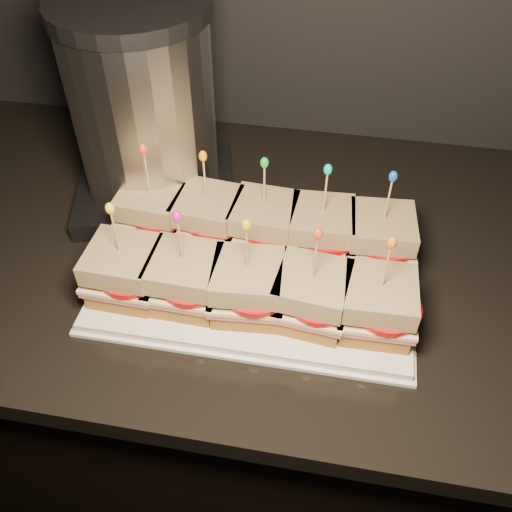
# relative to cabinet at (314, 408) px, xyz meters

# --- Properties ---
(cabinet) EXTENTS (2.63, 0.67, 0.90)m
(cabinet) POSITION_rel_cabinet_xyz_m (0.00, 0.00, 0.00)
(cabinet) COLOR black
(cabinet) RESTS_ON ground
(granite_slab) EXTENTS (2.67, 0.71, 0.03)m
(granite_slab) POSITION_rel_cabinet_xyz_m (0.00, -0.00, 0.47)
(granite_slab) COLOR black
(granite_slab) RESTS_ON cabinet
(platter) EXTENTS (0.46, 0.29, 0.02)m
(platter) POSITION_rel_cabinet_xyz_m (-0.11, -0.09, 0.49)
(platter) COLOR white
(platter) RESTS_ON granite_slab
(platter_rim) EXTENTS (0.47, 0.30, 0.01)m
(platter_rim) POSITION_rel_cabinet_xyz_m (-0.11, -0.09, 0.48)
(platter_rim) COLOR white
(platter_rim) RESTS_ON granite_slab
(sandwich_0_bread_bot) EXTENTS (0.10, 0.10, 0.03)m
(sandwich_0_bread_bot) POSITION_rel_cabinet_xyz_m (-0.29, -0.02, 0.51)
(sandwich_0_bread_bot) COLOR brown
(sandwich_0_bread_bot) RESTS_ON platter
(sandwich_0_ham) EXTENTS (0.11, 0.10, 0.01)m
(sandwich_0_ham) POSITION_rel_cabinet_xyz_m (-0.29, -0.02, 0.53)
(sandwich_0_ham) COLOR #B15B54
(sandwich_0_ham) RESTS_ON sandwich_0_bread_bot
(sandwich_0_cheese) EXTENTS (0.11, 0.11, 0.01)m
(sandwich_0_cheese) POSITION_rel_cabinet_xyz_m (-0.29, -0.02, 0.54)
(sandwich_0_cheese) COLOR #FFE5A9
(sandwich_0_cheese) RESTS_ON sandwich_0_ham
(sandwich_0_tomato) EXTENTS (0.09, 0.09, 0.01)m
(sandwich_0_tomato) POSITION_rel_cabinet_xyz_m (-0.28, -0.03, 0.54)
(sandwich_0_tomato) COLOR red
(sandwich_0_tomato) RESTS_ON sandwich_0_cheese
(sandwich_0_bread_top) EXTENTS (0.10, 0.10, 0.03)m
(sandwich_0_bread_top) POSITION_rel_cabinet_xyz_m (-0.29, -0.02, 0.56)
(sandwich_0_bread_top) COLOR brown
(sandwich_0_bread_top) RESTS_ON sandwich_0_tomato
(sandwich_0_pick) EXTENTS (0.00, 0.00, 0.09)m
(sandwich_0_pick) POSITION_rel_cabinet_xyz_m (-0.29, -0.02, 0.61)
(sandwich_0_pick) COLOR tan
(sandwich_0_pick) RESTS_ON sandwich_0_bread_top
(sandwich_0_frill) EXTENTS (0.01, 0.01, 0.02)m
(sandwich_0_frill) POSITION_rel_cabinet_xyz_m (-0.29, -0.02, 0.66)
(sandwich_0_frill) COLOR #EE3A25
(sandwich_0_frill) RESTS_ON sandwich_0_pick
(sandwich_1_bread_bot) EXTENTS (0.10, 0.10, 0.03)m
(sandwich_1_bread_bot) POSITION_rel_cabinet_xyz_m (-0.20, -0.02, 0.51)
(sandwich_1_bread_bot) COLOR brown
(sandwich_1_bread_bot) RESTS_ON platter
(sandwich_1_ham) EXTENTS (0.11, 0.11, 0.01)m
(sandwich_1_ham) POSITION_rel_cabinet_xyz_m (-0.20, -0.02, 0.53)
(sandwich_1_ham) COLOR #B15B54
(sandwich_1_ham) RESTS_ON sandwich_1_bread_bot
(sandwich_1_cheese) EXTENTS (0.11, 0.11, 0.01)m
(sandwich_1_cheese) POSITION_rel_cabinet_xyz_m (-0.20, -0.02, 0.54)
(sandwich_1_cheese) COLOR #FFE5A9
(sandwich_1_cheese) RESTS_ON sandwich_1_ham
(sandwich_1_tomato) EXTENTS (0.09, 0.09, 0.01)m
(sandwich_1_tomato) POSITION_rel_cabinet_xyz_m (-0.19, -0.03, 0.54)
(sandwich_1_tomato) COLOR red
(sandwich_1_tomato) RESTS_ON sandwich_1_cheese
(sandwich_1_bread_top) EXTENTS (0.10, 0.10, 0.03)m
(sandwich_1_bread_top) POSITION_rel_cabinet_xyz_m (-0.20, -0.02, 0.56)
(sandwich_1_bread_top) COLOR brown
(sandwich_1_bread_top) RESTS_ON sandwich_1_tomato
(sandwich_1_pick) EXTENTS (0.00, 0.00, 0.09)m
(sandwich_1_pick) POSITION_rel_cabinet_xyz_m (-0.20, -0.02, 0.61)
(sandwich_1_pick) COLOR tan
(sandwich_1_pick) RESTS_ON sandwich_1_bread_top
(sandwich_1_frill) EXTENTS (0.01, 0.01, 0.02)m
(sandwich_1_frill) POSITION_rel_cabinet_xyz_m (-0.20, -0.02, 0.66)
(sandwich_1_frill) COLOR orange
(sandwich_1_frill) RESTS_ON sandwich_1_pick
(sandwich_2_bread_bot) EXTENTS (0.10, 0.10, 0.03)m
(sandwich_2_bread_bot) POSITION_rel_cabinet_xyz_m (-0.11, -0.02, 0.51)
(sandwich_2_bread_bot) COLOR brown
(sandwich_2_bread_bot) RESTS_ON platter
(sandwich_2_ham) EXTENTS (0.11, 0.10, 0.01)m
(sandwich_2_ham) POSITION_rel_cabinet_xyz_m (-0.11, -0.02, 0.53)
(sandwich_2_ham) COLOR #B15B54
(sandwich_2_ham) RESTS_ON sandwich_2_bread_bot
(sandwich_2_cheese) EXTENTS (0.11, 0.11, 0.01)m
(sandwich_2_cheese) POSITION_rel_cabinet_xyz_m (-0.11, -0.02, 0.54)
(sandwich_2_cheese) COLOR #FFE5A9
(sandwich_2_cheese) RESTS_ON sandwich_2_ham
(sandwich_2_tomato) EXTENTS (0.09, 0.09, 0.01)m
(sandwich_2_tomato) POSITION_rel_cabinet_xyz_m (-0.10, -0.03, 0.54)
(sandwich_2_tomato) COLOR red
(sandwich_2_tomato) RESTS_ON sandwich_2_cheese
(sandwich_2_bread_top) EXTENTS (0.10, 0.10, 0.03)m
(sandwich_2_bread_top) POSITION_rel_cabinet_xyz_m (-0.11, -0.02, 0.56)
(sandwich_2_bread_top) COLOR brown
(sandwich_2_bread_top) RESTS_ON sandwich_2_tomato
(sandwich_2_pick) EXTENTS (0.00, 0.00, 0.09)m
(sandwich_2_pick) POSITION_rel_cabinet_xyz_m (-0.11, -0.02, 0.61)
(sandwich_2_pick) COLOR tan
(sandwich_2_pick) RESTS_ON sandwich_2_bread_top
(sandwich_2_frill) EXTENTS (0.01, 0.01, 0.02)m
(sandwich_2_frill) POSITION_rel_cabinet_xyz_m (-0.11, -0.02, 0.66)
(sandwich_2_frill) COLOR green
(sandwich_2_frill) RESTS_ON sandwich_2_pick
(sandwich_3_bread_bot) EXTENTS (0.10, 0.10, 0.03)m
(sandwich_3_bread_bot) POSITION_rel_cabinet_xyz_m (-0.03, -0.02, 0.51)
(sandwich_3_bread_bot) COLOR brown
(sandwich_3_bread_bot) RESTS_ON platter
(sandwich_3_ham) EXTENTS (0.11, 0.10, 0.01)m
(sandwich_3_ham) POSITION_rel_cabinet_xyz_m (-0.03, -0.02, 0.53)
(sandwich_3_ham) COLOR #B15B54
(sandwich_3_ham) RESTS_ON sandwich_3_bread_bot
(sandwich_3_cheese) EXTENTS (0.11, 0.10, 0.01)m
(sandwich_3_cheese) POSITION_rel_cabinet_xyz_m (-0.03, -0.02, 0.54)
(sandwich_3_cheese) COLOR #FFE5A9
(sandwich_3_cheese) RESTS_ON sandwich_3_ham
(sandwich_3_tomato) EXTENTS (0.09, 0.09, 0.01)m
(sandwich_3_tomato) POSITION_rel_cabinet_xyz_m (-0.01, -0.03, 0.54)
(sandwich_3_tomato) COLOR red
(sandwich_3_tomato) RESTS_ON sandwich_3_cheese
(sandwich_3_bread_top) EXTENTS (0.10, 0.10, 0.03)m
(sandwich_3_bread_top) POSITION_rel_cabinet_xyz_m (-0.03, -0.02, 0.56)
(sandwich_3_bread_top) COLOR brown
(sandwich_3_bread_top) RESTS_ON sandwich_3_tomato
(sandwich_3_pick) EXTENTS (0.00, 0.00, 0.09)m
(sandwich_3_pick) POSITION_rel_cabinet_xyz_m (-0.03, -0.02, 0.61)
(sandwich_3_pick) COLOR tan
(sandwich_3_pick) RESTS_ON sandwich_3_bread_top
(sandwich_3_frill) EXTENTS (0.01, 0.01, 0.02)m
(sandwich_3_frill) POSITION_rel_cabinet_xyz_m (-0.03, -0.02, 0.66)
(sandwich_3_frill) COLOR #09B8AD
(sandwich_3_frill) RESTS_ON sandwich_3_pick
(sandwich_4_bread_bot) EXTENTS (0.10, 0.10, 0.03)m
(sandwich_4_bread_bot) POSITION_rel_cabinet_xyz_m (0.06, -0.02, 0.51)
(sandwich_4_bread_bot) COLOR brown
(sandwich_4_bread_bot) RESTS_ON platter
(sandwich_4_ham) EXTENTS (0.11, 0.10, 0.01)m
(sandwich_4_ham) POSITION_rel_cabinet_xyz_m (0.06, -0.02, 0.53)
(sandwich_4_ham) COLOR #B15B54
(sandwich_4_ham) RESTS_ON sandwich_4_bread_bot
(sandwich_4_cheese) EXTENTS (0.11, 0.11, 0.01)m
(sandwich_4_cheese) POSITION_rel_cabinet_xyz_m (0.06, -0.02, 0.54)
(sandwich_4_cheese) COLOR #FFE5A9
(sandwich_4_cheese) RESTS_ON sandwich_4_ham
(sandwich_4_tomato) EXTENTS (0.09, 0.09, 0.01)m
(sandwich_4_tomato) POSITION_rel_cabinet_xyz_m (0.08, -0.03, 0.54)
(sandwich_4_tomato) COLOR red
(sandwich_4_tomato) RESTS_ON sandwich_4_cheese
(sandwich_4_bread_top) EXTENTS (0.10, 0.10, 0.03)m
(sandwich_4_bread_top) POSITION_rel_cabinet_xyz_m (0.06, -0.02, 0.56)
(sandwich_4_bread_top) COLOR brown
(sandwich_4_bread_top) RESTS_ON sandwich_4_tomato
(sandwich_4_pick) EXTENTS (0.00, 0.00, 0.09)m
(sandwich_4_pick) POSITION_rel_cabinet_xyz_m (0.06, -0.02, 0.61)
(sandwich_4_pick) COLOR tan
(sandwich_4_pick) RESTS_ON sandwich_4_bread_top
(sandwich_4_frill) EXTENTS (0.01, 0.01, 0.02)m
(sandwich_4_frill) POSITION_rel_cabinet_xyz_m (0.06, -0.02, 0.66)
(sandwich_4_frill) COLOR blue
(sandwich_4_frill) RESTS_ON sandwich_4_pick
(sandwich_5_bread_bot) EXTENTS (0.09, 0.09, 0.03)m
(sandwich_5_bread_bot) POSITION_rel_cabinet_xyz_m (-0.29, -0.16, 0.51)
(sandwich_5_bread_bot) COLOR brown
(sandwich_5_bread_bot) RESTS_ON platter
(sandwich_5_ham) EXTENTS (0.10, 0.10, 0.01)m
(sandwich_5_ham) POSITION_rel_cabinet_xyz_m (-0.29, -0.16, 0.53)
(sandwich_5_ham) COLOR #B15B54
(sandwich_5_ham) RESTS_ON sandwich_5_bread_bot
(sandwich_5_cheese) EXTENTS (0.11, 0.10, 0.01)m
(sandwich_5_cheese) POSITION_rel_cabinet_xyz_m (-0.29, -0.16, 0.54)
(sandwich_5_cheese) COLOR #FFE5A9
(sandwich_5_cheese) RESTS_ON sandwich_5_ham
(sandwich_5_tomato) EXTENTS (0.09, 0.09, 0.01)m
(sandwich_5_tomato) POSITION_rel_cabinet_xyz_m (-0.28, -0.16, 0.54)
(sandwich_5_tomato) COLOR red
(sandwich_5_tomato) RESTS_ON sandwich_5_cheese
(sandwich_5_bread_top) EXTENTS (0.10, 0.10, 0.03)m
(sandwich_5_bread_top) POSITION_rel_cabinet_xyz_m (-0.29, -0.16, 0.56)
(sandwich_5_bread_top) COLOR brown
(sandwich_5_bread_top) RESTS_ON sandwich_5_tomato
(sandwich_5_pick) EXTENTS (0.00, 0.00, 0.09)m
(sandwich_5_pick) POSITION_rel_cabinet_xyz_m (-0.29, -0.16, 0.61)
(sandwich_5_pick) COLOR tan
(sandwich_5_pick) RESTS_ON sandwich_5_bread_top
(sandwich_5_frill) EXTENTS (0.01, 0.01, 0.02)m
(sandwich_5_frill) POSITION_rel_cabinet_xyz_m (-0.29, -0.16, 0.66)
(sandwich_5_frill) COLOR yellow
(sandwich_5_frill) RESTS_ON sandwich_5_pick
(sandwich_6_bread_bot) EXTENTS (0.09, 0.09, 0.03)m
(sandwich_6_bread_bot) POSITION_rel_cabinet_xyz_m (-0.20, -0.16, 0.51)
(sandwich_6_bread_bot) COLOR brown
(sandwich_6_bread_bot) RESTS_ON platter
(sandwich_6_ham) EXTENTS (0.10, 0.10, 0.01)m
(sandwich_6_ham) POSITION_rel_cabinet_xyz_m (-0.20, -0.16, 0.53)
(sandwich_6_ham) COLOR #B15B54
(sandwich_6_ham) RESTS_ON sandwich_6_bread_bot
(sandwich_6_cheese) EXTENTS (0.11, 0.10, 0.01)m
(sandwich_6_cheese) POSITION_rel_cabinet_xyz_m (-0.20, -0.16, 0.54)
(sandwich_6_cheese) COLOR #FFE5A9
(sandwich_6_cheese) RESTS_ON sandwich_6_ham
(sandwich_6_tomato) EXTENTS (0.09, 0.09, 0.01)m
(sandwich_6_tomato) POSITION_rel_cabinet_xyz_m (-0.19, -0.16, 0.54)
(sandwich_6_tomato) COLOR red
(sandwich_6_tomato) RESTS_ON sandwich_6_cheese
(sandwich_6_bread_top) EXTENTS (0.10, 0.10, 0.03)m
(sandwich_6_bread_top) POSITION_rel_cabinet_xyz_m (-0.20, -0.16, 0.56)
(sandwich_6_bread_top) COLOR brown
(sandwich_6_bread_top) RESTS_ON sandwich_6_tomato
(sandwich_6_pick) EXTENTS (0.00, 0.00, 0.09)m
(sandwich_6_pick) POSITION_rel_cabinet_xyz_m (-0.20, -0.16, 0.61)
(sandwich_6_pick) COLOR tan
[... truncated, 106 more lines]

